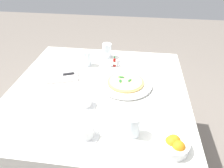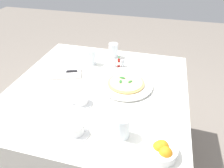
% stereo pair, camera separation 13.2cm
% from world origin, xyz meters
% --- Properties ---
extents(ground_plane, '(8.00, 8.00, 0.00)m').
position_xyz_m(ground_plane, '(0.00, 0.00, 0.00)').
color(ground_plane, slate).
extents(dining_table, '(1.12, 1.12, 0.74)m').
position_xyz_m(dining_table, '(0.00, 0.00, 0.61)').
color(dining_table, white).
rests_on(dining_table, ground_plane).
extents(pizza_plate, '(0.34, 0.34, 0.02)m').
position_xyz_m(pizza_plate, '(-0.17, -0.06, 0.75)').
color(pizza_plate, white).
rests_on(pizza_plate, dining_table).
extents(pizza, '(0.24, 0.24, 0.02)m').
position_xyz_m(pizza, '(-0.17, -0.06, 0.77)').
color(pizza, '#DBAD60').
rests_on(pizza, pizza_plate).
extents(coffee_cup_near_left, '(0.13, 0.13, 0.06)m').
position_xyz_m(coffee_cup_near_left, '(-0.02, 0.39, 0.77)').
color(coffee_cup_near_left, white).
rests_on(coffee_cup_near_left, dining_table).
extents(coffee_cup_near_right, '(0.13, 0.13, 0.06)m').
position_xyz_m(coffee_cup_near_right, '(0.04, 0.18, 0.77)').
color(coffee_cup_near_right, white).
rests_on(coffee_cup_near_right, dining_table).
extents(water_glass_far_right, '(0.06, 0.06, 0.11)m').
position_xyz_m(water_glass_far_right, '(0.14, -0.28, 0.79)').
color(water_glass_far_right, white).
rests_on(water_glass_far_right, dining_table).
extents(water_glass_back_corner, '(0.07, 0.07, 0.11)m').
position_xyz_m(water_glass_back_corner, '(-0.24, 0.35, 0.79)').
color(water_glass_back_corner, white).
rests_on(water_glass_back_corner, dining_table).
extents(water_glass_right_edge, '(0.07, 0.07, 0.11)m').
position_xyz_m(water_glass_right_edge, '(0.01, -0.44, 0.79)').
color(water_glass_right_edge, white).
rests_on(water_glass_right_edge, dining_table).
extents(napkin_folded, '(0.25, 0.19, 0.02)m').
position_xyz_m(napkin_folded, '(0.27, -0.09, 0.75)').
color(napkin_folded, white).
rests_on(napkin_folded, dining_table).
extents(dinner_knife, '(0.19, 0.09, 0.01)m').
position_xyz_m(dinner_knife, '(0.27, -0.09, 0.77)').
color(dinner_knife, silver).
rests_on(dinner_knife, napkin_folded).
extents(citrus_bowl, '(0.15, 0.15, 0.07)m').
position_xyz_m(citrus_bowl, '(-0.42, 0.41, 0.77)').
color(citrus_bowl, white).
rests_on(citrus_bowl, dining_table).
extents(hot_sauce_bottle, '(0.02, 0.02, 0.08)m').
position_xyz_m(hot_sauce_bottle, '(-0.07, -0.30, 0.78)').
color(hot_sauce_bottle, '#B7140F').
rests_on(hot_sauce_bottle, dining_table).
extents(salt_shaker, '(0.03, 0.03, 0.06)m').
position_xyz_m(salt_shaker, '(-0.04, -0.29, 0.77)').
color(salt_shaker, white).
rests_on(salt_shaker, dining_table).
extents(pepper_shaker, '(0.03, 0.03, 0.06)m').
position_xyz_m(pepper_shaker, '(-0.10, -0.31, 0.77)').
color(pepper_shaker, white).
rests_on(pepper_shaker, dining_table).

